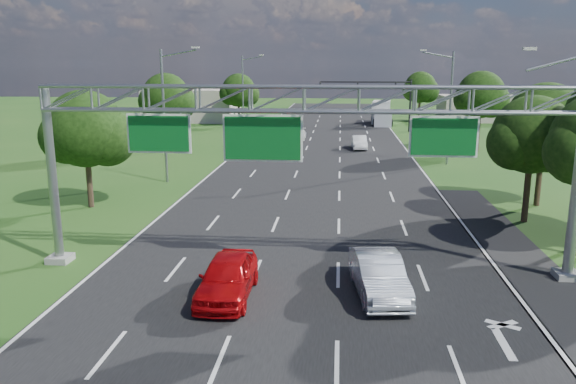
# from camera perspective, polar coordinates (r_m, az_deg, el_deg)

# --- Properties ---
(ground) EXTENTS (220.00, 220.00, 0.00)m
(ground) POSITION_cam_1_polar(r_m,az_deg,el_deg) (42.45, 2.81, 0.73)
(ground) COLOR #1D4A16
(ground) RESTS_ON ground
(road) EXTENTS (18.00, 180.00, 0.02)m
(road) POSITION_cam_1_polar(r_m,az_deg,el_deg) (42.45, 2.81, 0.73)
(road) COLOR black
(road) RESTS_ON ground
(road_flare) EXTENTS (3.00, 30.00, 0.02)m
(road_flare) POSITION_cam_1_polar(r_m,az_deg,el_deg) (28.27, 22.54, -6.53)
(road_flare) COLOR black
(road_flare) RESTS_ON ground
(sign_gantry) EXTENTS (23.50, 1.00, 9.56)m
(sign_gantry) POSITION_cam_1_polar(r_m,az_deg,el_deg) (23.59, 1.85, 7.95)
(sign_gantry) COLOR gray
(sign_gantry) RESTS_ON ground
(traffic_signal) EXTENTS (12.21, 0.24, 7.00)m
(traffic_signal) POSITION_cam_1_polar(r_m,az_deg,el_deg) (76.77, 9.71, 9.89)
(traffic_signal) COLOR black
(traffic_signal) RESTS_ON ground
(streetlight_l_near) EXTENTS (2.97, 0.22, 10.16)m
(streetlight_l_near) POSITION_cam_1_polar(r_m,az_deg,el_deg) (43.60, -12.27, 8.19)
(streetlight_l_near) COLOR gray
(streetlight_l_near) RESTS_ON ground
(streetlight_l_far) EXTENTS (2.97, 0.22, 10.16)m
(streetlight_l_far) POSITION_cam_1_polar(r_m,az_deg,el_deg) (77.64, -4.47, 10.37)
(streetlight_l_far) COLOR gray
(streetlight_l_far) RESTS_ON ground
(streetlight_r_mid) EXTENTS (2.97, 0.22, 10.16)m
(streetlight_r_mid) POSITION_cam_1_polar(r_m,az_deg,el_deg) (52.45, 15.96, 8.73)
(streetlight_r_mid) COLOR gray
(streetlight_r_mid) RESTS_ON ground
(tree_verge_la) EXTENTS (5.76, 4.80, 7.40)m
(tree_verge_la) POSITION_cam_1_polar(r_m,az_deg,el_deg) (37.22, -19.75, 5.70)
(tree_verge_la) COLOR #2D2116
(tree_verge_la) RESTS_ON ground
(tree_verge_lb) EXTENTS (5.76, 4.80, 8.06)m
(tree_verge_lb) POSITION_cam_1_polar(r_m,az_deg,el_deg) (59.30, -12.22, 9.20)
(tree_verge_lb) COLOR #2D2116
(tree_verge_lb) RESTS_ON ground
(tree_verge_lc) EXTENTS (5.76, 4.80, 7.62)m
(tree_verge_lc) POSITION_cam_1_polar(r_m,az_deg,el_deg) (82.91, -4.99, 10.09)
(tree_verge_lc) COLOR #2D2116
(tree_verge_lc) RESTS_ON ground
(tree_verge_rd) EXTENTS (5.76, 4.80, 8.28)m
(tree_verge_rd) POSITION_cam_1_polar(r_m,az_deg,el_deg) (61.29, 19.05, 9.11)
(tree_verge_rd) COLOR #2D2116
(tree_verge_rd) RESTS_ON ground
(tree_verge_re) EXTENTS (5.76, 4.80, 7.84)m
(tree_verge_re) POSITION_cam_1_polar(r_m,az_deg,el_deg) (90.43, 13.33, 10.17)
(tree_verge_re) COLOR #2D2116
(tree_verge_re) RESTS_ON ground
(building_left) EXTENTS (14.00, 10.00, 5.00)m
(building_left) POSITION_cam_1_polar(r_m,az_deg,el_deg) (92.78, -9.67, 8.72)
(building_left) COLOR #AFA393
(building_left) RESTS_ON ground
(building_right) EXTENTS (12.00, 9.00, 4.00)m
(building_right) POSITION_cam_1_polar(r_m,az_deg,el_deg) (96.33, 18.82, 8.07)
(building_right) COLOR #AFA393
(building_right) RESTS_ON ground
(red_coupe) EXTENTS (1.97, 4.89, 1.67)m
(red_coupe) POSITION_cam_1_polar(r_m,az_deg,el_deg) (22.18, -6.18, -8.57)
(red_coupe) COLOR #B6080C
(red_coupe) RESTS_ON ground
(silver_sedan) EXTENTS (2.36, 5.15, 1.64)m
(silver_sedan) POSITION_cam_1_polar(r_m,az_deg,el_deg) (22.56, 9.20, -8.33)
(silver_sedan) COLOR silver
(silver_sedan) RESTS_ON ground
(car_queue_a) EXTENTS (1.77, 4.30, 1.24)m
(car_queue_a) POSITION_cam_1_polar(r_m,az_deg,el_deg) (68.19, 1.08, 5.88)
(car_queue_a) COLOR silver
(car_queue_a) RESTS_ON ground
(car_queue_c) EXTENTS (2.52, 5.00, 1.63)m
(car_queue_c) POSITION_cam_1_polar(r_m,az_deg,el_deg) (80.49, 0.52, 7.09)
(car_queue_c) COLOR black
(car_queue_c) RESTS_ON ground
(car_queue_d) EXTENTS (1.67, 4.32, 1.40)m
(car_queue_d) POSITION_cam_1_polar(r_m,az_deg,el_deg) (60.97, 7.25, 5.02)
(car_queue_d) COLOR white
(car_queue_d) RESTS_ON ground
(box_truck) EXTENTS (3.22, 9.20, 3.40)m
(box_truck) POSITION_cam_1_polar(r_m,az_deg,el_deg) (86.90, 9.49, 7.89)
(box_truck) COLOR silver
(box_truck) RESTS_ON ground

